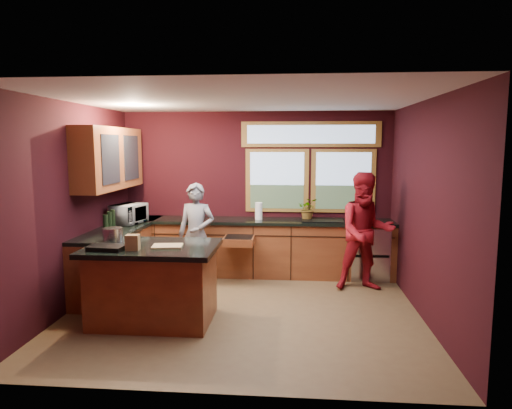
# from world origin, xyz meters

# --- Properties ---
(floor) EXTENTS (4.50, 4.50, 0.00)m
(floor) POSITION_xyz_m (0.00, 0.00, 0.00)
(floor) COLOR brown
(floor) RESTS_ON ground
(room_shell) EXTENTS (4.52, 4.02, 2.71)m
(room_shell) POSITION_xyz_m (-0.60, 0.32, 1.80)
(room_shell) COLOR black
(room_shell) RESTS_ON ground
(back_counter) EXTENTS (4.50, 0.64, 0.93)m
(back_counter) POSITION_xyz_m (0.20, 1.70, 0.46)
(back_counter) COLOR #592715
(back_counter) RESTS_ON floor
(left_counter) EXTENTS (0.64, 2.30, 0.93)m
(left_counter) POSITION_xyz_m (-1.95, 0.85, 0.47)
(left_counter) COLOR #592715
(left_counter) RESTS_ON floor
(island) EXTENTS (1.55, 1.05, 0.95)m
(island) POSITION_xyz_m (-1.05, -0.42, 0.48)
(island) COLOR #592715
(island) RESTS_ON floor
(person_grey) EXTENTS (0.62, 0.45, 1.57)m
(person_grey) POSITION_xyz_m (-0.84, 1.07, 0.79)
(person_grey) COLOR slate
(person_grey) RESTS_ON floor
(person_red) EXTENTS (0.91, 0.75, 1.75)m
(person_red) POSITION_xyz_m (1.70, 1.05, 0.88)
(person_red) COLOR maroon
(person_red) RESTS_ON floor
(microwave) EXTENTS (0.49, 0.62, 0.30)m
(microwave) POSITION_xyz_m (-1.92, 1.14, 1.08)
(microwave) COLOR #999999
(microwave) RESTS_ON left_counter
(potted_plant) EXTENTS (0.32, 0.28, 0.36)m
(potted_plant) POSITION_xyz_m (0.87, 1.75, 1.11)
(potted_plant) COLOR #999999
(potted_plant) RESTS_ON back_counter
(paper_towel) EXTENTS (0.12, 0.12, 0.28)m
(paper_towel) POSITION_xyz_m (0.06, 1.70, 1.07)
(paper_towel) COLOR white
(paper_towel) RESTS_ON back_counter
(cutting_board) EXTENTS (0.38, 0.29, 0.02)m
(cutting_board) POSITION_xyz_m (-0.85, -0.47, 0.95)
(cutting_board) COLOR #A68455
(cutting_board) RESTS_ON island
(stock_pot) EXTENTS (0.24, 0.24, 0.18)m
(stock_pot) POSITION_xyz_m (-1.60, -0.27, 1.03)
(stock_pot) COLOR #A5A5AA
(stock_pot) RESTS_ON island
(paper_bag) EXTENTS (0.16, 0.13, 0.18)m
(paper_bag) POSITION_xyz_m (-1.20, -0.67, 1.03)
(paper_bag) COLOR brown
(paper_bag) RESTS_ON island
(black_tray) EXTENTS (0.42, 0.31, 0.05)m
(black_tray) POSITION_xyz_m (-1.50, -0.67, 0.97)
(black_tray) COLOR black
(black_tray) RESTS_ON island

